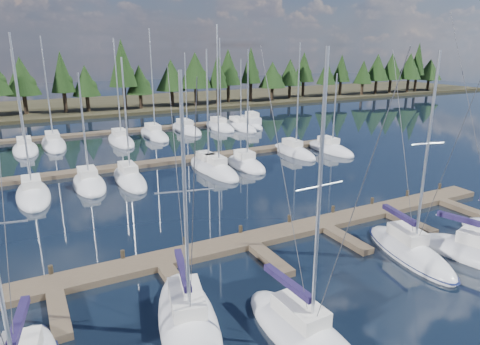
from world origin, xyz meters
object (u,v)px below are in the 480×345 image
front_sailboat_2 (189,323)px  front_sailboat_3 (305,335)px  front_sailboat_4 (409,251)px  motor_yacht_right (251,124)px  main_dock (252,244)px

front_sailboat_2 → front_sailboat_3: (4.29, -3.23, 0.01)m
front_sailboat_4 → motor_yacht_right: (12.64, 43.56, 0.15)m
front_sailboat_4 → front_sailboat_2: bearing=-178.6°
front_sailboat_3 → front_sailboat_4: (10.60, 3.60, -0.00)m
main_dock → front_sailboat_3: front_sailboat_3 is taller
front_sailboat_3 → main_dock: bearing=75.4°
front_sailboat_2 → front_sailboat_4: front_sailboat_4 is taller
motor_yacht_right → front_sailboat_4: bearing=-106.2°
front_sailboat_2 → main_dock: bearing=41.6°
main_dock → front_sailboat_2: front_sailboat_2 is taller
front_sailboat_3 → motor_yacht_right: 52.57m
main_dock → front_sailboat_4: (8.21, -5.56, 0.09)m
front_sailboat_2 → motor_yacht_right: size_ratio=1.54×
front_sailboat_4 → front_sailboat_3: bearing=-161.3°
main_dock → front_sailboat_3: 9.46m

